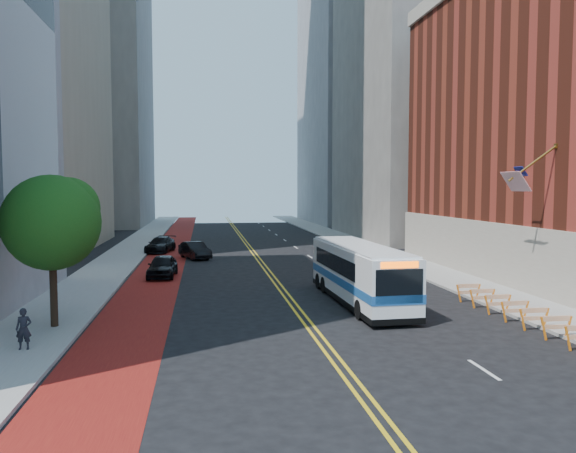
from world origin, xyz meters
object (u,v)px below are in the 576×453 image
(car_c, at_px, (161,245))
(pedestrian, at_px, (24,329))
(car_b, at_px, (195,250))
(car_a, at_px, (162,266))
(transit_bus, at_px, (359,273))
(street_tree, at_px, (53,219))

(car_c, xyz_separation_m, pedestrian, (-2.62, -33.18, 0.20))
(car_c, bearing_deg, car_b, -46.39)
(car_a, bearing_deg, transit_bus, -39.78)
(street_tree, relative_size, car_b, 1.49)
(street_tree, xyz_separation_m, car_a, (3.63, 14.12, -4.14))
(street_tree, height_order, car_b, street_tree)
(transit_bus, distance_m, car_a, 15.44)
(transit_bus, height_order, car_b, transit_bus)
(car_a, height_order, pedestrian, pedestrian)
(street_tree, height_order, pedestrian, street_tree)
(car_b, bearing_deg, transit_bus, -87.52)
(pedestrian, bearing_deg, car_c, 83.22)
(car_a, distance_m, pedestrian, 18.16)
(street_tree, bearing_deg, car_a, 75.59)
(street_tree, xyz_separation_m, car_b, (5.72, 24.14, -4.17))
(car_b, bearing_deg, street_tree, -124.79)
(street_tree, distance_m, car_c, 29.94)
(transit_bus, bearing_deg, pedestrian, -156.32)
(transit_bus, relative_size, pedestrian, 7.41)
(street_tree, height_order, transit_bus, street_tree)
(car_b, relative_size, pedestrian, 2.85)
(car_a, distance_m, car_b, 10.23)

